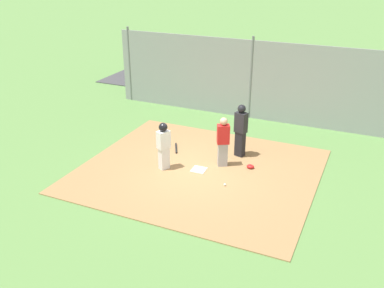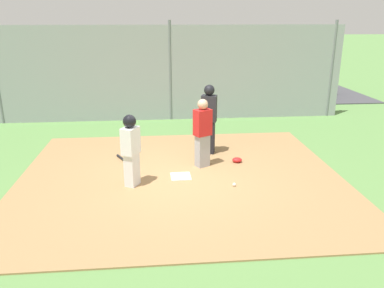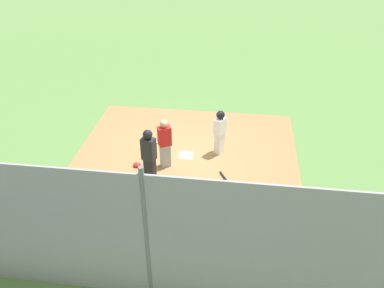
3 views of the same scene
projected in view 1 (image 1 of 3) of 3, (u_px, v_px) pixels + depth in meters
ground_plane at (199, 171)px, 13.54m from camera, size 140.00×140.00×0.00m
dirt_infield at (199, 170)px, 13.53m from camera, size 7.20×6.40×0.03m
home_plate at (199, 170)px, 13.52m from camera, size 0.45×0.45×0.02m
catcher at (223, 141)px, 13.48m from camera, size 0.46×0.41×1.64m
umpire at (241, 129)px, 14.10m from camera, size 0.44×0.36×1.80m
runner at (164, 143)px, 13.28m from camera, size 0.41×0.46×1.54m
baseball_bat at (176, 148)px, 14.96m from camera, size 0.42×0.72×0.06m
catcher_mask at (250, 166)px, 13.61m from camera, size 0.24×0.20×0.12m
baseball at (225, 185)px, 12.59m from camera, size 0.07×0.07×0.07m
backstop_fence at (251, 80)px, 17.25m from camera, size 12.00×0.10×3.35m
parking_lot at (275, 89)px, 21.49m from camera, size 18.00×5.20×0.04m
parked_car_blue at (345, 85)px, 20.12m from camera, size 4.28×2.04×1.28m
parked_car_green at (171, 66)px, 23.39m from camera, size 4.35×2.22×1.28m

